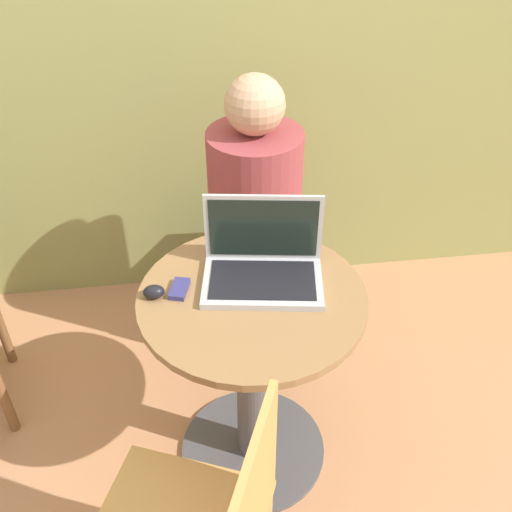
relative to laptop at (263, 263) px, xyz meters
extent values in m
plane|color=tan|center=(-0.04, -0.07, -0.79)|extent=(12.00, 12.00, 0.00)
cylinder|color=#4C4C51|center=(-0.04, -0.07, -0.78)|extent=(0.50, 0.50, 0.02)
cylinder|color=#4C4C51|center=(-0.04, -0.07, -0.42)|extent=(0.10, 0.10, 0.69)
cylinder|color=olive|center=(-0.04, -0.07, -0.06)|extent=(0.65, 0.65, 0.02)
cube|color=#B7B7BC|center=(-0.01, -0.04, -0.04)|extent=(0.37, 0.26, 0.02)
cube|color=black|center=(-0.01, -0.04, -0.03)|extent=(0.32, 0.22, 0.00)
cube|color=#B7B7BC|center=(0.01, 0.07, 0.08)|extent=(0.34, 0.06, 0.22)
cube|color=black|center=(0.01, 0.06, 0.08)|extent=(0.31, 0.05, 0.19)
cube|color=navy|center=(-0.24, -0.03, -0.04)|extent=(0.07, 0.09, 0.02)
ellipsoid|color=black|center=(-0.31, -0.05, -0.03)|extent=(0.06, 0.04, 0.04)
cylinder|color=tan|center=(-0.39, -0.36, -0.56)|extent=(0.04, 0.04, 0.44)
cube|color=tan|center=(-0.12, -0.67, -0.12)|extent=(0.16, 0.35, 0.40)
cube|color=#4C4742|center=(0.04, 0.58, -0.55)|extent=(0.32, 0.47, 0.47)
cylinder|color=#993D42|center=(0.04, 0.46, -0.07)|extent=(0.33, 0.33, 0.50)
sphere|color=tan|center=(0.04, 0.46, 0.28)|extent=(0.20, 0.20, 0.20)
cylinder|color=brown|center=(-0.90, 0.13, -0.57)|extent=(0.04, 0.04, 0.44)
camera|label=1|loc=(-0.19, -1.33, 1.07)|focal=42.00mm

